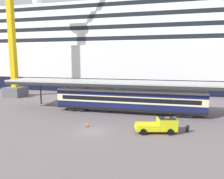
# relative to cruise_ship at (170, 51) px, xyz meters

# --- Properties ---
(ground_plane) EXTENTS (400.00, 400.00, 0.00)m
(ground_plane) POSITION_rel_cruise_ship_xyz_m (-11.07, -46.81, -12.10)
(ground_plane) COLOR #645A5E
(cruise_ship) EXTENTS (170.58, 31.22, 35.40)m
(cruise_ship) POSITION_rel_cruise_ship_xyz_m (0.00, 0.00, 0.00)
(cruise_ship) COLOR black
(cruise_ship) RESTS_ON ground
(platform_canopy) EXTENTS (45.45, 6.05, 5.47)m
(platform_canopy) POSITION_rel_cruise_ship_xyz_m (-8.03, -35.95, -6.87)
(platform_canopy) COLOR #B3B3B3
(platform_canopy) RESTS_ON ground
(train_carriage) EXTENTS (25.39, 2.81, 4.11)m
(train_carriage) POSITION_rel_cruise_ship_xyz_m (-8.03, -36.36, -9.79)
(train_carriage) COLOR black
(train_carriage) RESTS_ON ground
(service_truck) EXTENTS (5.52, 3.13, 2.02)m
(service_truck) POSITION_rel_cruise_ship_xyz_m (-2.58, -45.17, -11.11)
(service_truck) COLOR yellow
(service_truck) RESTS_ON ground
(traffic_cone_near) EXTENTS (0.36, 0.36, 0.68)m
(traffic_cone_near) POSITION_rel_cruise_ship_xyz_m (-1.28, -40.70, -11.77)
(traffic_cone_near) COLOR black
(traffic_cone_near) RESTS_ON ground
(traffic_cone_mid) EXTENTS (0.36, 0.36, 0.70)m
(traffic_cone_mid) POSITION_rel_cruise_ship_xyz_m (-12.33, -45.21, -11.76)
(traffic_cone_mid) COLOR black
(traffic_cone_mid) RESTS_ON ground
(dockside_crane) EXTENTS (15.92, 4.40, 58.11)m
(dockside_crane) POSITION_rel_cruise_ship_xyz_m (-37.53, -26.58, 5.58)
(dockside_crane) COLOR #595960
(dockside_crane) RESTS_ON ground
(quay_bollard) EXTENTS (0.48, 0.48, 0.96)m
(quay_bollard) POSITION_rel_cruise_ship_xyz_m (0.91, -44.26, -11.58)
(quay_bollard) COLOR black
(quay_bollard) RESTS_ON ground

